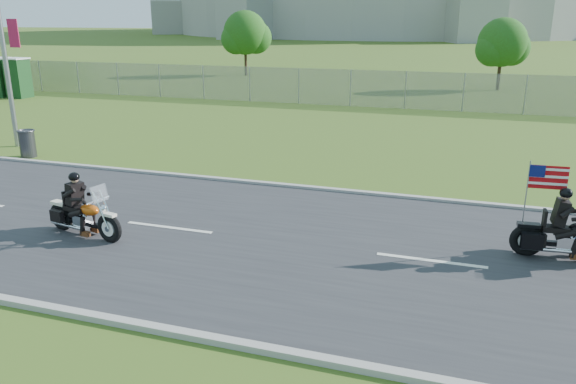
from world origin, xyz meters
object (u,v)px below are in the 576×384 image
(motorcycle_lead, at_px, (83,216))
(motorcycle_follow, at_px, (569,236))
(porta_toilet_a, at_px, (18,79))
(trash_can, at_px, (27,144))
(porta_toilet_b, at_px, (0,78))

(motorcycle_lead, relative_size, motorcycle_follow, 0.97)
(porta_toilet_a, height_order, trash_can, porta_toilet_a)
(porta_toilet_a, bearing_deg, porta_toilet_b, 180.00)
(porta_toilet_b, relative_size, trash_can, 2.45)
(porta_toilet_b, xyz_separation_m, motorcycle_follow, (30.02, -16.00, -0.62))
(porta_toilet_a, distance_m, porta_toilet_b, 1.40)
(motorcycle_follow, xyz_separation_m, trash_can, (-16.94, 3.74, -0.06))
(porta_toilet_b, xyz_separation_m, motorcycle_lead, (19.81, -17.99, -0.67))
(motorcycle_lead, bearing_deg, trash_can, 150.84)
(porta_toilet_a, distance_m, motorcycle_follow, 32.79)
(porta_toilet_b, relative_size, motorcycle_follow, 1.01)
(porta_toilet_a, relative_size, motorcycle_lead, 1.04)
(porta_toilet_b, distance_m, motorcycle_lead, 26.77)
(porta_toilet_b, height_order, motorcycle_lead, porta_toilet_b)
(porta_toilet_a, bearing_deg, motorcycle_lead, -44.34)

